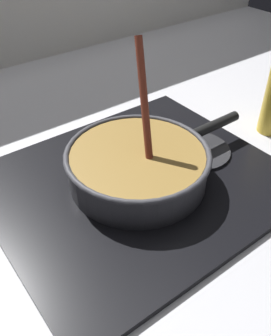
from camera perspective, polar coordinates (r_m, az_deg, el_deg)
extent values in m
cube|color=#B7B7BC|center=(0.72, 3.46, -6.46)|extent=(2.40, 1.60, 0.04)
cube|color=black|center=(0.74, 0.00, -2.34)|extent=(0.56, 0.48, 0.01)
torus|color=#592D0C|center=(0.73, 0.00, -1.75)|extent=(0.19, 0.19, 0.01)
cylinder|color=#262628|center=(0.82, 9.34, 2.73)|extent=(0.15, 0.15, 0.01)
cylinder|color=#38383D|center=(0.72, 0.00, 0.00)|extent=(0.27, 0.27, 0.07)
cylinder|color=olive|center=(0.71, 0.00, 0.25)|extent=(0.26, 0.26, 0.06)
torus|color=#38383D|center=(0.70, 0.00, 2.10)|extent=(0.28, 0.28, 0.01)
cylinder|color=black|center=(0.83, 11.71, 6.31)|extent=(0.15, 0.02, 0.02)
cylinder|color=#E5CC7A|center=(0.70, -6.62, 1.32)|extent=(0.03, 0.03, 0.01)
cylinder|color=#E5CC7A|center=(0.75, 1.25, 4.15)|extent=(0.03, 0.03, 0.01)
cylinder|color=#EDD88C|center=(0.70, -0.66, 1.40)|extent=(0.03, 0.03, 0.01)
cylinder|color=#EDD88C|center=(0.66, 1.86, -1.09)|extent=(0.03, 0.03, 0.01)
cylinder|color=maroon|center=(0.67, 1.39, 9.83)|extent=(0.05, 0.10, 0.22)
cube|color=brown|center=(0.69, 2.26, 0.30)|extent=(0.04, 0.05, 0.01)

